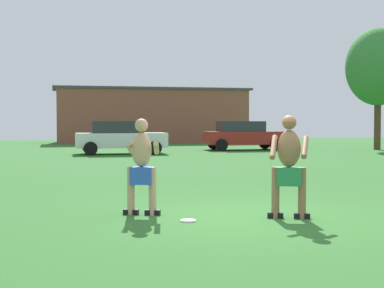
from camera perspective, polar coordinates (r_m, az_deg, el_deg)
name	(u,v)px	position (r m, az deg, el deg)	size (l,w,h in m)	color
ground_plane	(255,216)	(9.65, 6.33, -7.20)	(80.00, 80.00, 0.00)	#2D6628
player_with_cap	(289,161)	(9.39, 9.71, -1.74)	(0.79, 0.71, 1.70)	black
player_in_blue	(142,164)	(9.66, -5.07, -2.06)	(0.67, 0.74, 1.64)	black
frisbee	(188,221)	(9.09, -0.40, -7.70)	(0.25, 0.25, 0.03)	white
car_white_near_post	(120,137)	(27.57, -7.25, 0.71)	(4.31, 2.04, 1.58)	white
car_red_mid_lot	(243,135)	(31.32, 5.16, 0.91)	(4.36, 2.15, 1.58)	maroon
outbuilding_behind_lot	(152,115)	(42.50, -4.09, 2.89)	(14.35, 4.66, 4.01)	brown
tree_behind_players	(378,67)	(33.13, 18.19, 7.35)	(3.54, 3.54, 6.71)	#4C3823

